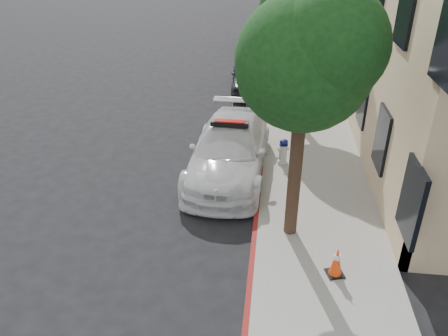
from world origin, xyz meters
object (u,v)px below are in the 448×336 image
parked_car_far (260,36)px  traffic_cone (337,262)px  fire_hydrant (283,152)px  parked_car_mid (251,75)px  police_car (230,150)px

parked_car_far → traffic_cone: bearing=-83.9°
fire_hydrant → parked_car_mid: bearing=81.4°
traffic_cone → fire_hydrant: bearing=102.6°
police_car → parked_car_far: bearing=91.5°
fire_hydrant → traffic_cone: 5.08m
parked_car_mid → parked_car_far: parked_car_far is taller
police_car → traffic_cone: 5.20m
fire_hydrant → traffic_cone: (1.11, -4.95, -0.07)m
parked_car_far → fire_hydrant: parked_car_far is taller
parked_car_mid → fire_hydrant: bearing=-82.9°
police_car → fire_hydrant: 1.71m
parked_car_far → traffic_cone: 21.26m
traffic_cone → police_car: bearing=121.6°
police_car → traffic_cone: police_car is taller
police_car → parked_car_mid: police_car is taller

